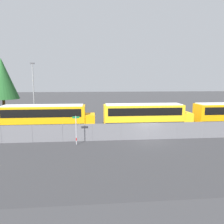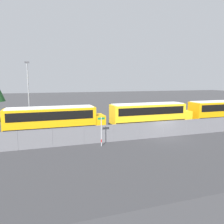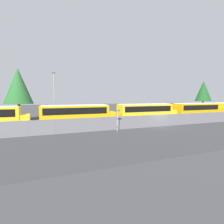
# 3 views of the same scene
# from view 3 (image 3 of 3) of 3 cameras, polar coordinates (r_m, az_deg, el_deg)

# --- Properties ---
(ground_plane) EXTENTS (200.00, 200.00, 0.00)m
(ground_plane) POSITION_cam_3_polar(r_m,az_deg,el_deg) (28.00, 15.28, -4.58)
(ground_plane) COLOR #38383A
(road_strip) EXTENTS (107.48, 12.00, 0.01)m
(road_strip) POSITION_cam_3_polar(r_m,az_deg,el_deg) (23.59, 24.21, -6.53)
(road_strip) COLOR #333335
(road_strip) RESTS_ON ground_plane
(fence) EXTENTS (73.55, 0.07, 1.84)m
(fence) POSITION_cam_3_polar(r_m,az_deg,el_deg) (27.86, 15.33, -2.68)
(fence) COLOR #9EA0A5
(fence) RESTS_ON ground_plane
(school_bus_1) EXTENTS (11.53, 2.56, 3.34)m
(school_bus_1) POSITION_cam_3_polar(r_m,az_deg,el_deg) (27.34, -11.40, -0.53)
(school_bus_1) COLOR #EDA80F
(school_bus_1) RESTS_ON ground_plane
(school_bus_2) EXTENTS (11.53, 2.56, 3.34)m
(school_bus_2) POSITION_cam_3_polar(r_m,az_deg,el_deg) (32.25, 11.13, 0.26)
(school_bus_2) COLOR yellow
(school_bus_2) RESTS_ON ground_plane
(school_bus_3) EXTENTS (11.53, 2.56, 3.34)m
(school_bus_3) POSITION_cam_3_polar(r_m,az_deg,el_deg) (40.18, 26.07, 0.72)
(school_bus_3) COLOR orange
(school_bus_3) RESTS_ON ground_plane
(street_sign) EXTENTS (0.70, 0.09, 2.90)m
(street_sign) POSITION_cam_3_polar(r_m,az_deg,el_deg) (22.86, 1.74, -2.57)
(street_sign) COLOR #B7B7BC
(street_sign) RESTS_ON ground_plane
(light_pole) EXTENTS (0.60, 0.24, 8.90)m
(light_pole) POSITION_cam_3_polar(r_m,az_deg,el_deg) (32.81, -18.34, 5.17)
(light_pole) COLOR gray
(light_pole) RESTS_ON ground_plane
(tree_0) EXTENTS (5.15, 5.15, 9.98)m
(tree_0) POSITION_cam_3_polar(r_m,az_deg,el_deg) (37.49, -28.30, 7.48)
(tree_0) COLOR #51381E
(tree_0) RESTS_ON ground_plane
(tree_1) EXTENTS (4.59, 4.59, 9.41)m
(tree_1) POSITION_cam_3_polar(r_m,az_deg,el_deg) (58.97, 27.66, 6.06)
(tree_1) COLOR #51381E
(tree_1) RESTS_ON ground_plane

